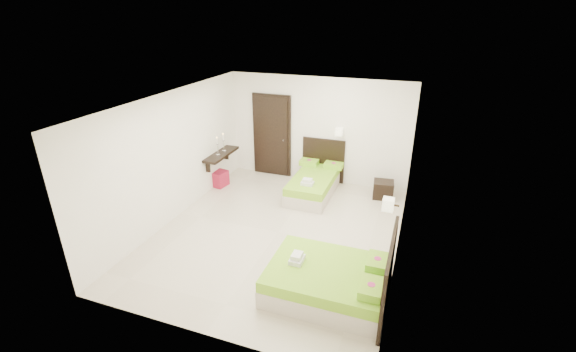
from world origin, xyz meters
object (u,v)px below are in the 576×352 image
(nightstand, at_px, (383,189))
(ottoman, at_px, (219,178))
(bed_double, at_px, (333,280))
(bed_single, at_px, (314,182))

(nightstand, bearing_deg, ottoman, -176.42)
(nightstand, bearing_deg, bed_double, -101.37)
(bed_single, distance_m, nightstand, 1.60)
(nightstand, height_order, ottoman, nightstand)
(bed_double, bearing_deg, ottoman, 140.67)
(bed_single, xyz_separation_m, ottoman, (-2.35, -0.39, -0.09))
(bed_double, xyz_separation_m, nightstand, (0.31, 3.65, -0.07))
(nightstand, relative_size, ottoman, 1.20)
(ottoman, bearing_deg, bed_single, 9.39)
(bed_single, bearing_deg, ottoman, -170.61)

